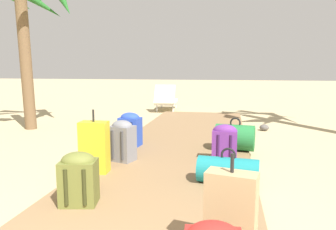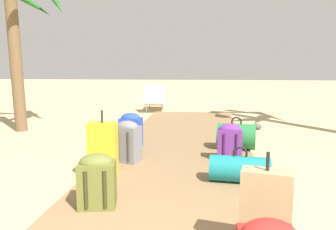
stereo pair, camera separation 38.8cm
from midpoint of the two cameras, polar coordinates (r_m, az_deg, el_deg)
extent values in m
plane|color=tan|center=(4.31, -1.00, -9.81)|extent=(60.00, 60.00, 0.00)
cube|color=olive|center=(5.11, 0.22, -6.42)|extent=(2.09, 8.53, 0.08)
cube|color=#6B2D84|center=(4.51, 8.21, -5.19)|extent=(0.33, 0.20, 0.43)
ellipsoid|color=#6B2D84|center=(4.47, 8.27, -2.54)|extent=(0.32, 0.19, 0.16)
cylinder|color=#351642|center=(4.42, 7.15, -5.46)|extent=(0.04, 0.04, 0.34)
cylinder|color=#351642|center=(4.42, 9.29, -5.50)|extent=(0.04, 0.04, 0.34)
cube|color=olive|center=(3.15, -15.72, -11.56)|extent=(0.37, 0.31, 0.41)
ellipsoid|color=olive|center=(3.09, -15.87, -7.95)|extent=(0.35, 0.30, 0.16)
cylinder|color=#333516|center=(3.05, -17.75, -12.32)|extent=(0.04, 0.04, 0.33)
cylinder|color=#333516|center=(3.02, -14.67, -12.43)|extent=(0.04, 0.04, 0.33)
cylinder|color=#197A7F|center=(3.71, 9.38, -9.30)|extent=(0.68, 0.35, 0.29)
torus|color=black|center=(3.66, 9.45, -6.69)|extent=(0.17, 0.04, 0.16)
cylinder|color=#237538|center=(5.16, 9.64, -3.69)|extent=(0.63, 0.47, 0.39)
torus|color=black|center=(5.12, 9.70, -1.22)|extent=(0.17, 0.05, 0.16)
cube|color=tan|center=(2.33, 11.85, -16.38)|extent=(0.36, 0.23, 0.59)
cylinder|color=black|center=(2.21, 12.13, -7.91)|extent=(0.02, 0.02, 0.13)
cube|color=gold|center=(4.01, -13.99, -5.66)|extent=(0.34, 0.22, 0.62)
cylinder|color=black|center=(3.94, -14.18, -0.26)|extent=(0.02, 0.02, 0.15)
cube|color=#2847B7|center=(5.30, -8.55, -2.98)|extent=(0.36, 0.29, 0.46)
ellipsoid|color=#2847B7|center=(5.26, -8.60, -0.53)|extent=(0.34, 0.28, 0.16)
cylinder|color=navy|center=(5.22, -9.91, -3.19)|extent=(0.04, 0.04, 0.37)
cylinder|color=navy|center=(5.16, -8.23, -3.29)|extent=(0.04, 0.04, 0.37)
cube|color=slate|center=(4.47, -9.47, -5.01)|extent=(0.37, 0.32, 0.48)
ellipsoid|color=slate|center=(4.42, -9.54, -1.99)|extent=(0.35, 0.30, 0.16)
cylinder|color=#3A3A3D|center=(4.42, -11.16, -5.22)|extent=(0.05, 0.05, 0.38)
cylinder|color=#3A3A3D|center=(4.33, -9.47, -5.44)|extent=(0.05, 0.05, 0.38)
cylinder|color=brown|center=(7.55, -26.33, 8.94)|extent=(0.24, 0.34, 3.07)
cube|color=white|center=(10.28, -3.22, 2.30)|extent=(0.71, 1.44, 0.08)
cube|color=white|center=(9.67, -3.53, 3.58)|extent=(0.63, 0.49, 0.54)
cylinder|color=silver|center=(10.88, -4.23, 1.83)|extent=(0.04, 0.04, 0.22)
cylinder|color=silver|center=(10.84, -1.70, 1.83)|extent=(0.04, 0.04, 0.22)
cylinder|color=silver|center=(9.77, -4.89, 1.08)|extent=(0.04, 0.04, 0.22)
cylinder|color=silver|center=(9.73, -2.08, 1.07)|extent=(0.04, 0.04, 0.22)
ellipsoid|color=#5B5651|center=(7.31, 13.78, -1.93)|extent=(0.24, 0.23, 0.13)
camera|label=1|loc=(0.19, 87.96, 0.30)|focal=35.11mm
camera|label=2|loc=(0.19, -92.04, -0.30)|focal=35.11mm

